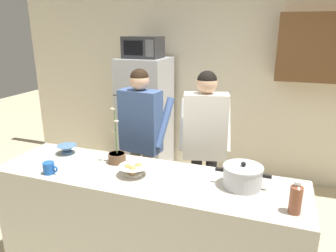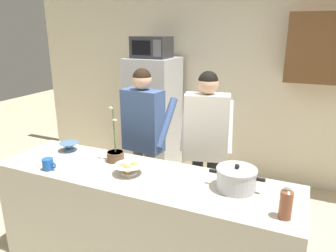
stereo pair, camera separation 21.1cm
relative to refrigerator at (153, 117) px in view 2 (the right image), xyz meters
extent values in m
cube|color=beige|center=(0.81, 0.45, 0.47)|extent=(6.00, 0.12, 2.60)
cube|color=#BCB7A8|center=(0.81, -1.85, -0.37)|extent=(2.50, 0.68, 0.92)
cube|color=#B7BABF|center=(0.00, 0.00, 0.00)|extent=(0.64, 0.64, 1.66)
cube|color=#333333|center=(0.00, -0.32, 0.37)|extent=(0.63, 0.01, 0.01)
cylinder|color=#B2B2B7|center=(0.18, -0.35, -0.08)|extent=(0.02, 0.02, 0.75)
cube|color=#2D2D30|center=(0.00, -0.02, 0.97)|extent=(0.48, 0.36, 0.28)
cube|color=black|center=(-0.06, -0.20, 0.97)|extent=(0.26, 0.01, 0.18)
cube|color=#59595B|center=(0.17, -0.20, 0.97)|extent=(0.11, 0.01, 0.21)
cylinder|color=#726656|center=(0.52, -1.13, -0.43)|extent=(0.11, 0.11, 0.81)
cylinder|color=#726656|center=(0.37, -1.11, -0.43)|extent=(0.11, 0.11, 0.81)
cube|color=#3F598C|center=(0.44, -1.12, 0.30)|extent=(0.44, 0.25, 0.64)
sphere|color=#D8A884|center=(0.44, -1.12, 0.72)|extent=(0.20, 0.20, 0.20)
sphere|color=black|center=(0.44, -1.12, 0.74)|extent=(0.19, 0.19, 0.19)
cylinder|color=#3F598C|center=(0.67, -1.02, 0.28)|extent=(0.13, 0.39, 0.49)
cylinder|color=#3F598C|center=(0.25, -0.97, 0.28)|extent=(0.13, 0.39, 0.49)
cylinder|color=black|center=(1.18, -1.05, -0.42)|extent=(0.11, 0.11, 0.81)
cylinder|color=black|center=(1.04, -1.09, -0.42)|extent=(0.11, 0.11, 0.81)
cube|color=white|center=(1.11, -1.07, 0.30)|extent=(0.46, 0.30, 0.64)
sphere|color=#D8A884|center=(1.11, -1.07, 0.72)|extent=(0.20, 0.20, 0.20)
sphere|color=black|center=(1.11, -1.07, 0.75)|extent=(0.19, 0.19, 0.19)
cylinder|color=white|center=(1.29, -0.90, 0.28)|extent=(0.17, 0.39, 0.49)
cylinder|color=white|center=(0.88, -1.00, 0.28)|extent=(0.17, 0.39, 0.49)
cylinder|color=silver|center=(1.56, -1.78, 0.16)|extent=(0.28, 0.28, 0.15)
cylinder|color=silver|center=(1.56, -1.78, 0.24)|extent=(0.29, 0.29, 0.02)
sphere|color=black|center=(1.56, -1.78, 0.27)|extent=(0.04, 0.04, 0.04)
cube|color=black|center=(1.39, -1.78, 0.20)|extent=(0.06, 0.02, 0.02)
cube|color=black|center=(1.73, -1.78, 0.20)|extent=(0.06, 0.02, 0.02)
cylinder|color=#1E59B2|center=(0.07, -2.08, 0.14)|extent=(0.09, 0.09, 0.10)
torus|color=#1E59B2|center=(0.13, -2.08, 0.14)|extent=(0.06, 0.01, 0.06)
cylinder|color=white|center=(0.73, -1.88, 0.10)|extent=(0.13, 0.13, 0.02)
cone|color=white|center=(0.73, -1.88, 0.14)|extent=(0.24, 0.24, 0.06)
sphere|color=tan|center=(0.69, -1.90, 0.15)|extent=(0.07, 0.07, 0.07)
sphere|color=tan|center=(0.76, -1.85, 0.15)|extent=(0.07, 0.07, 0.07)
sphere|color=tan|center=(0.74, -1.92, 0.15)|extent=(0.07, 0.07, 0.07)
cylinder|color=#4C7299|center=(-0.06, -1.67, 0.10)|extent=(0.10, 0.10, 0.02)
cone|color=#4C7299|center=(-0.06, -1.67, 0.14)|extent=(0.18, 0.18, 0.06)
cylinder|color=brown|center=(1.92, -2.02, 0.18)|extent=(0.08, 0.08, 0.18)
cone|color=brown|center=(1.92, -2.02, 0.28)|extent=(0.08, 0.08, 0.03)
cylinder|color=white|center=(1.92, -2.02, 0.30)|extent=(0.04, 0.04, 0.02)
cylinder|color=brown|center=(0.48, -1.70, 0.13)|extent=(0.15, 0.15, 0.09)
cylinder|color=#38281E|center=(0.48, -1.70, 0.17)|extent=(0.14, 0.14, 0.01)
cylinder|color=#4C7238|center=(0.48, -1.70, 0.38)|extent=(0.01, 0.02, 0.42)
ellipsoid|color=beige|center=(0.46, -1.69, 0.36)|extent=(0.04, 0.03, 0.02)
ellipsoid|color=beige|center=(0.50, -1.71, 0.47)|extent=(0.04, 0.03, 0.02)
ellipsoid|color=beige|center=(0.47, -1.71, 0.57)|extent=(0.04, 0.03, 0.02)
camera|label=1|loc=(1.76, -3.94, 1.21)|focal=33.79mm
camera|label=2|loc=(1.95, -3.86, 1.21)|focal=33.79mm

